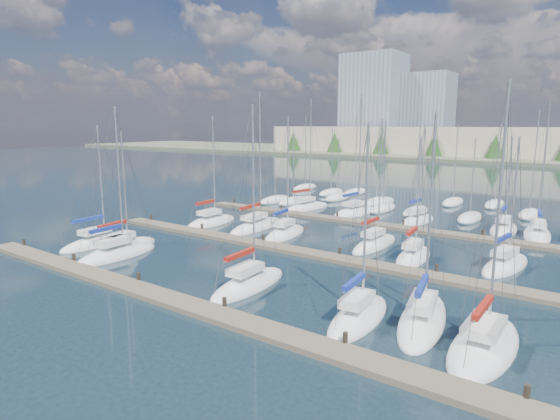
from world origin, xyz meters
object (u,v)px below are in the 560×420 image
Objects in this scene: sailboat_a at (99,242)px; sailboat_l at (413,257)px; sailboat_n at (306,208)px; sailboat_g at (484,346)px; sailboat_j at (285,233)px; sailboat_b at (123,248)px; sailboat_p at (418,221)px; sailboat_k at (375,244)px; sailboat_d at (249,284)px; sailboat_q at (504,230)px; sailboat_e at (359,317)px; sailboat_r at (537,234)px; sailboat_f at (423,319)px; sailboat_m at (505,265)px; sailboat_i at (257,226)px; sailboat_h at (212,222)px; sailboat_o at (355,212)px; sailboat_c at (117,254)px.

sailboat_a is 28.04m from sailboat_l.
sailboat_g is at bearing -36.28° from sailboat_n.
sailboat_b is at bearing -132.65° from sailboat_j.
sailboat_p is 0.86× the size of sailboat_g.
sailboat_k is 0.94× the size of sailboat_d.
sailboat_k reaches higher than sailboat_q.
sailboat_p is (14.66, 0.37, -0.01)m from sailboat_n.
sailboat_e is (15.19, -14.27, 0.00)m from sailboat_j.
sailboat_n reaches higher than sailboat_p.
sailboat_a is at bearing -140.08° from sailboat_q.
sailboat_d is at bearing -124.81° from sailboat_r.
sailboat_r is at bearing 73.78° from sailboat_f.
sailboat_a is at bearing -93.93° from sailboat_n.
sailboat_a is (-33.63, 0.91, -0.00)m from sailboat_g.
sailboat_e reaches higher than sailboat_b.
sailboat_p is 17.07m from sailboat_m.
sailboat_k is at bearing 76.47° from sailboat_d.
sailboat_j is at bearing -17.62° from sailboat_i.
sailboat_e is at bearing -8.60° from sailboat_d.
sailboat_f is (-2.14, -26.79, -0.01)m from sailboat_r.
sailboat_d is (-6.65, -13.07, 0.00)m from sailboat_l.
sailboat_n is (3.66, 13.82, 0.02)m from sailboat_h.
sailboat_n is at bearing 71.96° from sailboat_h.
sailboat_o is at bearing 123.71° from sailboat_k.
sailboat_r reaches higher than sailboat_c.
sailboat_k is 1.13× the size of sailboat_m.
sailboat_o is 32.26m from sailboat_f.
sailboat_o is 28.71m from sailboat_b.
sailboat_h is 1.06× the size of sailboat_p.
sailboat_i reaches higher than sailboat_b.
sailboat_i reaches higher than sailboat_m.
sailboat_h is 9.88m from sailboat_j.
sailboat_q is (23.45, 1.17, -0.02)m from sailboat_n.
sailboat_f is at bearing 0.23° from sailboat_c.
sailboat_o is at bearing 98.01° from sailboat_d.
sailboat_a is at bearing 169.17° from sailboat_f.
sailboat_c is (-27.46, -28.63, -0.01)m from sailboat_r.
sailboat_r is at bearing 42.27° from sailboat_c.
sailboat_i reaches higher than sailboat_p.
sailboat_k is at bearing -139.77° from sailboat_r.
sailboat_f reaches higher than sailboat_l.
sailboat_j is 0.91× the size of sailboat_g.
sailboat_n is at bearing 92.83° from sailboat_i.
sailboat_r is 16.50m from sailboat_l.
sailboat_i is at bearing 150.36° from sailboat_g.
sailboat_i is at bearing 169.06° from sailboat_l.
sailboat_h is 23.20m from sailboat_l.
sailboat_o is at bearing -177.14° from sailboat_p.
sailboat_p is (8.45, 13.95, 0.00)m from sailboat_j.
sailboat_n is at bearing 73.43° from sailboat_a.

